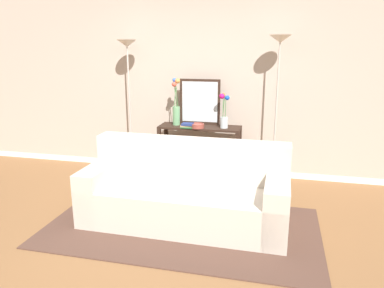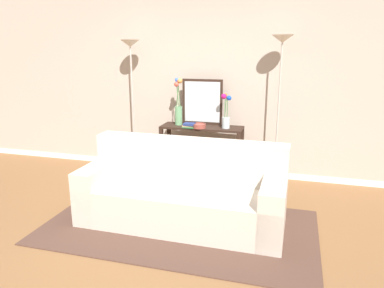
{
  "view_description": "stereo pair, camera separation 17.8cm",
  "coord_description": "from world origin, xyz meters",
  "px_view_note": "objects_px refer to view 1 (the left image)",
  "views": [
    {
      "loc": [
        1.24,
        -3.08,
        1.88
      ],
      "look_at": [
        0.22,
        1.19,
        0.71
      ],
      "focal_mm": 34.68,
      "sensor_mm": 36.0,
      "label": 1
    },
    {
      "loc": [
        1.41,
        -3.04,
        1.88
      ],
      "look_at": [
        0.22,
        1.19,
        0.71
      ],
      "focal_mm": 34.68,
      "sensor_mm": 36.0,
      "label": 2
    }
  ],
  "objects_px": {
    "couch": "(186,194)",
    "wall_mirror": "(200,102)",
    "floor_lamp_right": "(278,70)",
    "book_row_under_console": "(182,174)",
    "book_stack": "(187,125)",
    "floor_lamp_left": "(128,70)",
    "vase_short_flowers": "(224,114)",
    "vase_tall_flowers": "(176,107)",
    "console_table": "(200,143)",
    "fruit_bowl": "(197,126)"
  },
  "relations": [
    {
      "from": "console_table",
      "to": "fruit_bowl",
      "type": "height_order",
      "value": "fruit_bowl"
    },
    {
      "from": "wall_mirror",
      "to": "vase_tall_flowers",
      "type": "distance_m",
      "value": 0.35
    },
    {
      "from": "floor_lamp_right",
      "to": "vase_tall_flowers",
      "type": "relative_size",
      "value": 3.04
    },
    {
      "from": "floor_lamp_left",
      "to": "vase_short_flowers",
      "type": "height_order",
      "value": "floor_lamp_left"
    },
    {
      "from": "vase_short_flowers",
      "to": "book_row_under_console",
      "type": "relative_size",
      "value": 1.12
    },
    {
      "from": "couch",
      "to": "floor_lamp_right",
      "type": "relative_size",
      "value": 1.08
    },
    {
      "from": "console_table",
      "to": "vase_tall_flowers",
      "type": "relative_size",
      "value": 1.73
    },
    {
      "from": "fruit_bowl",
      "to": "book_row_under_console",
      "type": "height_order",
      "value": "fruit_bowl"
    },
    {
      "from": "couch",
      "to": "console_table",
      "type": "bearing_deg",
      "value": 95.88
    },
    {
      "from": "couch",
      "to": "console_table",
      "type": "distance_m",
      "value": 1.37
    },
    {
      "from": "floor_lamp_left",
      "to": "floor_lamp_right",
      "type": "distance_m",
      "value": 2.08
    },
    {
      "from": "floor_lamp_left",
      "to": "vase_tall_flowers",
      "type": "bearing_deg",
      "value": 0.03
    },
    {
      "from": "console_table",
      "to": "floor_lamp_left",
      "type": "distance_m",
      "value": 1.45
    },
    {
      "from": "couch",
      "to": "wall_mirror",
      "type": "bearing_deg",
      "value": 96.61
    },
    {
      "from": "wall_mirror",
      "to": "fruit_bowl",
      "type": "bearing_deg",
      "value": -84.23
    },
    {
      "from": "floor_lamp_left",
      "to": "couch",
      "type": "bearing_deg",
      "value": -48.8
    },
    {
      "from": "wall_mirror",
      "to": "book_row_under_console",
      "type": "relative_size",
      "value": 1.51
    },
    {
      "from": "vase_tall_flowers",
      "to": "book_row_under_console",
      "type": "relative_size",
      "value": 1.56
    },
    {
      "from": "vase_tall_flowers",
      "to": "fruit_bowl",
      "type": "relative_size",
      "value": 3.55
    },
    {
      "from": "console_table",
      "to": "fruit_bowl",
      "type": "distance_m",
      "value": 0.3
    },
    {
      "from": "vase_tall_flowers",
      "to": "vase_short_flowers",
      "type": "height_order",
      "value": "vase_tall_flowers"
    },
    {
      "from": "floor_lamp_left",
      "to": "wall_mirror",
      "type": "xyz_separation_m",
      "value": [
        1.01,
        0.15,
        -0.43
      ]
    },
    {
      "from": "vase_short_flowers",
      "to": "book_stack",
      "type": "xyz_separation_m",
      "value": [
        -0.49,
        -0.1,
        -0.16
      ]
    },
    {
      "from": "floor_lamp_right",
      "to": "floor_lamp_left",
      "type": "bearing_deg",
      "value": 180.0
    },
    {
      "from": "couch",
      "to": "wall_mirror",
      "type": "distance_m",
      "value": 1.71
    },
    {
      "from": "couch",
      "to": "vase_tall_flowers",
      "type": "height_order",
      "value": "vase_tall_flowers"
    },
    {
      "from": "book_stack",
      "to": "book_row_under_console",
      "type": "distance_m",
      "value": 0.78
    },
    {
      "from": "vase_tall_flowers",
      "to": "floor_lamp_left",
      "type": "bearing_deg",
      "value": -179.97
    },
    {
      "from": "floor_lamp_left",
      "to": "book_stack",
      "type": "height_order",
      "value": "floor_lamp_left"
    },
    {
      "from": "couch",
      "to": "book_stack",
      "type": "distance_m",
      "value": 1.35
    },
    {
      "from": "wall_mirror",
      "to": "vase_short_flowers",
      "type": "xyz_separation_m",
      "value": [
        0.38,
        -0.18,
        -0.13
      ]
    },
    {
      "from": "floor_lamp_right",
      "to": "vase_tall_flowers",
      "type": "xyz_separation_m",
      "value": [
        -1.38,
        0.0,
        -0.54
      ]
    },
    {
      "from": "wall_mirror",
      "to": "floor_lamp_right",
      "type": "bearing_deg",
      "value": -7.78
    },
    {
      "from": "floor_lamp_right",
      "to": "book_stack",
      "type": "bearing_deg",
      "value": -173.49
    },
    {
      "from": "floor_lamp_left",
      "to": "floor_lamp_right",
      "type": "height_order",
      "value": "floor_lamp_right"
    },
    {
      "from": "book_stack",
      "to": "vase_tall_flowers",
      "type": "bearing_deg",
      "value": 145.58
    },
    {
      "from": "couch",
      "to": "console_table",
      "type": "relative_size",
      "value": 1.9
    },
    {
      "from": "floor_lamp_left",
      "to": "fruit_bowl",
      "type": "height_order",
      "value": "floor_lamp_left"
    },
    {
      "from": "vase_tall_flowers",
      "to": "book_stack",
      "type": "distance_m",
      "value": 0.33
    },
    {
      "from": "book_row_under_console",
      "to": "couch",
      "type": "bearing_deg",
      "value": -73.49
    },
    {
      "from": "vase_tall_flowers",
      "to": "vase_short_flowers",
      "type": "distance_m",
      "value": 0.69
    },
    {
      "from": "couch",
      "to": "vase_short_flowers",
      "type": "bearing_deg",
      "value": 81.18
    },
    {
      "from": "floor_lamp_right",
      "to": "book_row_under_console",
      "type": "xyz_separation_m",
      "value": [
        -1.29,
        -0.01,
        -1.53
      ]
    },
    {
      "from": "console_table",
      "to": "book_row_under_console",
      "type": "height_order",
      "value": "console_table"
    },
    {
      "from": "book_stack",
      "to": "floor_lamp_left",
      "type": "bearing_deg",
      "value": 171.47
    },
    {
      "from": "wall_mirror",
      "to": "couch",
      "type": "bearing_deg",
      "value": -83.39
    },
    {
      "from": "vase_short_flowers",
      "to": "fruit_bowl",
      "type": "xyz_separation_m",
      "value": [
        -0.35,
        -0.09,
        -0.16
      ]
    },
    {
      "from": "vase_tall_flowers",
      "to": "console_table",
      "type": "bearing_deg",
      "value": -1.89
    },
    {
      "from": "floor_lamp_left",
      "to": "book_stack",
      "type": "relative_size",
      "value": 10.36
    },
    {
      "from": "vase_tall_flowers",
      "to": "book_stack",
      "type": "relative_size",
      "value": 3.49
    }
  ]
}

